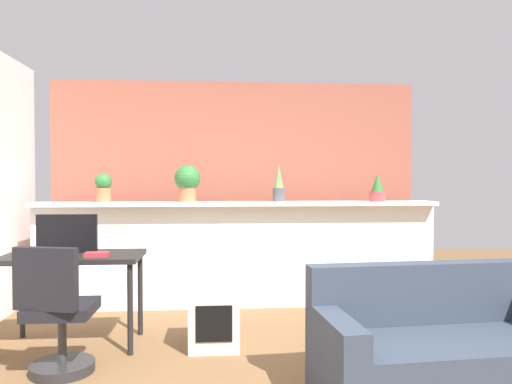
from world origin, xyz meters
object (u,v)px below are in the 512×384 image
tv_monitor (67,234)px  potted_plant_1 (187,181)px  potted_plant_3 (377,189)px  potted_plant_0 (103,187)px  desk (73,265)px  potted_plant_2 (279,186)px  couch (440,352)px  book_on_desk (97,254)px  office_chair (57,320)px  side_cube_shelf (214,317)px

tv_monitor → potted_plant_1: bearing=47.9°
potted_plant_3 → potted_plant_0: bearing=179.0°
desk → potted_plant_3: bearing=19.8°
potted_plant_0 → potted_plant_3: size_ratio=0.99×
potted_plant_0 → potted_plant_2: (1.83, 0.01, 0.01)m
potted_plant_3 → couch: size_ratio=0.19×
book_on_desk → potted_plant_1: bearing=63.2°
office_chair → book_on_desk: 0.63m
book_on_desk → potted_plant_3: bearing=24.1°
desk → couch: 2.83m
office_chair → couch: bearing=-12.2°
potted_plant_0 → couch: size_ratio=0.19×
office_chair → tv_monitor: bearing=101.2°
potted_plant_1 → side_cube_shelf: bearing=-77.1°
potted_plant_0 → potted_plant_3: 2.89m
desk → office_chair: (0.07, -0.62, -0.28)m
potted_plant_2 → potted_plant_3: bearing=-3.4°
potted_plant_1 → couch: potted_plant_1 is taller
potted_plant_1 → book_on_desk: size_ratio=2.10×
desk → book_on_desk: bearing=-32.6°
potted_plant_0 → side_cube_shelf: (1.15, -1.23, -1.03)m
book_on_desk → side_cube_shelf: bearing=0.7°
potted_plant_2 → side_cube_shelf: size_ratio=0.77×
potted_plant_0 → desk: size_ratio=0.27×
office_chair → desk: bearing=96.4°
potted_plant_0 → side_cube_shelf: bearing=-46.9°
tv_monitor → potted_plant_3: bearing=18.0°
potted_plant_3 → couch: (-0.33, -2.20, -0.97)m
potted_plant_0 → office_chair: size_ratio=0.33×
potted_plant_0 → desk: 1.25m
desk → side_cube_shelf: 1.23m
desk → book_on_desk: book_on_desk is taller
tv_monitor → office_chair: size_ratio=0.54×
potted_plant_1 → office_chair: potted_plant_1 is taller
side_cube_shelf → book_on_desk: 1.05m
desk → couch: (2.56, -1.16, -0.38)m
tv_monitor → book_on_desk: tv_monitor is taller
potted_plant_2 → couch: 2.58m
tv_monitor → book_on_desk: (0.30, -0.23, -0.14)m
tv_monitor → potted_plant_2: bearing=28.4°
potted_plant_2 → side_cube_shelf: (-0.68, -1.24, -1.05)m
side_cube_shelf → potted_plant_1: bearing=102.9°
side_cube_shelf → couch: (1.41, -1.02, 0.03)m
book_on_desk → desk: bearing=147.4°
potted_plant_2 → tv_monitor: 2.19m
potted_plant_2 → office_chair: size_ratio=0.42×
potted_plant_2 → potted_plant_3: potted_plant_2 is taller
potted_plant_0 → office_chair: 1.93m
potted_plant_1 → side_cube_shelf: potted_plant_1 is taller
potted_plant_0 → book_on_desk: bearing=-79.6°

